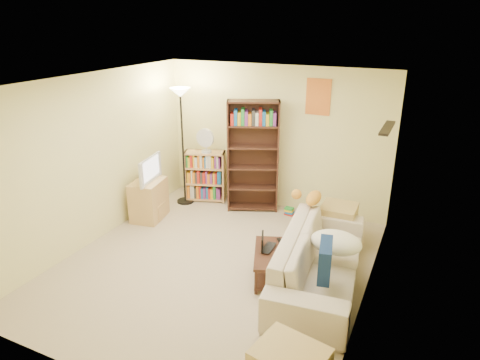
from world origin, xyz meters
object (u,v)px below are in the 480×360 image
(tv_stand, at_px, (149,200))
(tall_bookshelf, at_px, (253,154))
(tabby_cat, at_px, (311,197))
(desk_fan, at_px, (205,140))
(laptop, at_px, (272,249))
(television, at_px, (146,169))
(short_bookshelf, at_px, (205,176))
(mug, at_px, (284,257))
(side_table, at_px, (338,223))
(sofa, at_px, (320,260))
(coffee_table, at_px, (273,262))
(floor_lamp, at_px, (181,113))

(tv_stand, distance_m, tall_bookshelf, 1.93)
(tabby_cat, relative_size, desk_fan, 1.23)
(laptop, height_order, desk_fan, desk_fan)
(television, xyz_separation_m, tall_bookshelf, (1.44, 1.09, 0.14))
(laptop, distance_m, short_bookshelf, 2.72)
(mug, bearing_deg, tv_stand, 161.31)
(tabby_cat, relative_size, tall_bookshelf, 0.28)
(side_table, bearing_deg, short_bookshelf, 168.73)
(short_bookshelf, bearing_deg, desk_fan, -59.37)
(sofa, distance_m, desk_fan, 3.21)
(coffee_table, distance_m, short_bookshelf, 2.79)
(tv_stand, relative_size, short_bookshelf, 0.72)
(tall_bookshelf, bearing_deg, side_table, -39.88)
(television, height_order, side_table, television)
(tall_bookshelf, relative_size, short_bookshelf, 2.07)
(tall_bookshelf, xyz_separation_m, desk_fan, (-0.90, -0.04, 0.15))
(sofa, height_order, side_table, sofa)
(television, bearing_deg, mug, -118.67)
(television, bearing_deg, short_bookshelf, -33.84)
(tabby_cat, xyz_separation_m, coffee_table, (-0.18, -1.01, -0.55))
(floor_lamp, bearing_deg, desk_fan, 31.00)
(coffee_table, xyz_separation_m, mug, (0.20, -0.14, 0.19))
(laptop, xyz_separation_m, desk_fan, (-1.96, 1.78, 0.78))
(laptop, xyz_separation_m, television, (-2.50, 0.73, 0.49))
(tabby_cat, distance_m, short_bookshelf, 2.42)
(tv_stand, bearing_deg, floor_lamp, 67.40)
(sofa, height_order, tv_stand, sofa)
(sofa, xyz_separation_m, tall_bookshelf, (-1.69, 1.75, 0.68))
(floor_lamp, bearing_deg, television, -102.63)
(coffee_table, height_order, floor_lamp, floor_lamp)
(tabby_cat, height_order, mug, tabby_cat)
(coffee_table, distance_m, floor_lamp, 3.20)
(short_bookshelf, bearing_deg, tall_bookshelf, -18.54)
(television, bearing_deg, side_table, -89.42)
(tabby_cat, xyz_separation_m, desk_fan, (-2.18, 0.83, 0.38))
(tv_stand, relative_size, tall_bookshelf, 0.35)
(tabby_cat, bearing_deg, television, -175.43)
(television, distance_m, floor_lamp, 1.17)
(sofa, distance_m, coffee_table, 0.61)
(laptop, height_order, short_bookshelf, short_bookshelf)
(short_bookshelf, bearing_deg, laptop, -60.51)
(tall_bookshelf, height_order, side_table, tall_bookshelf)
(laptop, bearing_deg, coffee_table, -147.19)
(tall_bookshelf, height_order, floor_lamp, floor_lamp)
(laptop, height_order, television, television)
(mug, height_order, desk_fan, desk_fan)
(tall_bookshelf, bearing_deg, desk_fan, 160.30)
(tall_bookshelf, bearing_deg, tabby_cat, -56.54)
(tabby_cat, bearing_deg, sofa, -65.17)
(tabby_cat, relative_size, floor_lamp, 0.26)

